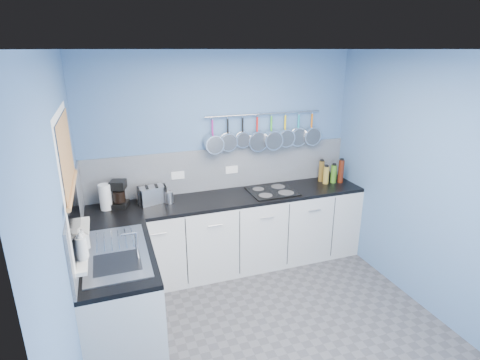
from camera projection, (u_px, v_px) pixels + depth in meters
floor at (271, 330)px, 3.62m from camera, size 3.20×3.00×0.02m
ceiling at (281, 48)px, 2.81m from camera, size 3.20×3.00×0.02m
wall_back at (223, 160)px, 4.56m from camera, size 3.20×0.02×2.50m
wall_front at (404, 320)px, 1.87m from camera, size 3.20×0.02×2.50m
wall_left at (67, 236)px, 2.71m from camera, size 0.02×3.00×2.50m
wall_right at (427, 185)px, 3.72m from camera, size 0.02×3.00×2.50m
backsplash_back at (223, 169)px, 4.58m from camera, size 3.20×0.02×0.50m
backsplash_left at (77, 216)px, 3.28m from camera, size 0.02×1.80×0.50m
cabinet_run_back at (231, 233)px, 4.55m from camera, size 3.20×0.60×0.86m
worktop_back at (231, 198)px, 4.41m from camera, size 3.20×0.60×0.04m
cabinet_run_left at (122, 300)px, 3.34m from camera, size 0.60×1.20×0.86m
worktop_left at (117, 255)px, 3.19m from camera, size 0.60×1.20×0.04m
window_frame at (69, 182)px, 2.89m from camera, size 0.01×1.00×1.10m
window_glass at (70, 182)px, 2.89m from camera, size 0.01×0.90×1.00m
bamboo_blind at (67, 153)px, 2.82m from camera, size 0.01×0.90×0.55m
window_sill at (82, 243)px, 3.07m from camera, size 0.10×0.98×0.03m
sink_unit at (116, 252)px, 3.19m from camera, size 0.50×0.95×0.01m
mixer_tap at (137, 245)px, 3.04m from camera, size 0.12×0.08×0.26m
socket_left at (178, 175)px, 4.40m from camera, size 0.15×0.01×0.09m
socket_right at (232, 170)px, 4.60m from camera, size 0.15×0.01×0.09m
pot_rail at (264, 114)px, 4.50m from camera, size 1.45×0.02×0.02m
soap_bottle_a at (81, 244)px, 2.76m from camera, size 0.10×0.10×0.24m
soap_bottle_b at (82, 238)px, 2.93m from camera, size 0.10×0.10×0.17m
paper_towel at (105, 197)px, 4.01m from camera, size 0.14×0.14×0.28m
coffee_maker at (119, 194)px, 4.07m from camera, size 0.21×0.22×0.29m
toaster at (152, 195)px, 4.19m from camera, size 0.32×0.24×0.18m
canister at (169, 197)px, 4.20m from camera, size 0.10×0.10×0.13m
hob at (272, 191)px, 4.54m from camera, size 0.54×0.47×0.01m
pan_0 at (213, 135)px, 4.35m from camera, size 0.22×0.13×0.41m
pan_1 at (228, 134)px, 4.41m from camera, size 0.21×0.07×0.40m
pan_2 at (243, 132)px, 4.46m from camera, size 0.19×0.06×0.38m
pan_3 at (257, 133)px, 4.53m from camera, size 0.25×0.08×0.44m
pan_4 at (271, 131)px, 4.58m from camera, size 0.23×0.12×0.42m
pan_5 at (285, 130)px, 4.64m from camera, size 0.22×0.09×0.41m
pan_6 at (298, 129)px, 4.70m from camera, size 0.23×0.05×0.42m
pan_7 at (312, 128)px, 4.76m from camera, size 0.23×0.08×0.42m
condiment_0 at (335, 175)px, 4.96m from camera, size 0.05×0.05×0.11m
condiment_1 at (328, 176)px, 4.93m from camera, size 0.07×0.07×0.11m
condiment_2 at (321, 171)px, 4.87m from camera, size 0.07×0.07×0.27m
condiment_3 at (341, 171)px, 4.82m from camera, size 0.07×0.07×0.29m
condiment_4 at (334, 174)px, 4.83m from camera, size 0.07×0.07×0.23m
condiment_5 at (326, 175)px, 4.79m from camera, size 0.07×0.07×0.22m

